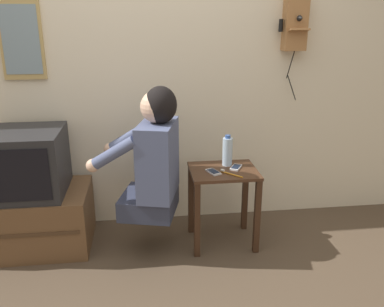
{
  "coord_description": "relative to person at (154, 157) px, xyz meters",
  "views": [
    {
      "loc": [
        -0.07,
        -2.06,
        1.6
      ],
      "look_at": [
        0.26,
        0.53,
        0.72
      ],
      "focal_mm": 38.0,
      "sensor_mm": 36.0,
      "label": 1
    }
  ],
  "objects": [
    {
      "name": "toothbrush",
      "position": [
        0.52,
        -0.04,
        -0.13
      ],
      "size": [
        0.13,
        0.14,
        0.02
      ],
      "rotation": [
        0.0,
        0.0,
        0.75
      ],
      "color": "orange",
      "rests_on": "side_table"
    },
    {
      "name": "wall_back",
      "position": [
        -0.0,
        0.53,
        0.56
      ],
      "size": [
        6.8,
        0.05,
        2.55
      ],
      "color": "beige",
      "rests_on": "ground_plane"
    },
    {
      "name": "ground_plane",
      "position": [
        -0.0,
        -0.52,
        -0.72
      ],
      "size": [
        14.0,
        14.0,
        0.0
      ],
      "primitive_type": "plane",
      "color": "#4C3D2D"
    },
    {
      "name": "tv_stand",
      "position": [
        -0.86,
        0.19,
        -0.5
      ],
      "size": [
        0.76,
        0.56,
        0.43
      ],
      "color": "brown",
      "rests_on": "ground_plane"
    },
    {
      "name": "water_bottle",
      "position": [
        0.54,
        0.15,
        -0.03
      ],
      "size": [
        0.07,
        0.07,
        0.23
      ],
      "color": "#ADC6DB",
      "rests_on": "side_table"
    },
    {
      "name": "framed_picture",
      "position": [
        -0.88,
        0.49,
        0.73
      ],
      "size": [
        0.29,
        0.03,
        0.55
      ],
      "color": "tan"
    },
    {
      "name": "wall_phone_antique",
      "position": [
        1.08,
        0.44,
        0.85
      ],
      "size": [
        0.21,
        0.19,
        0.82
      ],
      "color": "#9E6B3D"
    },
    {
      "name": "side_table",
      "position": [
        0.49,
        0.06,
        -0.28
      ],
      "size": [
        0.47,
        0.39,
        0.58
      ],
      "color": "#422819",
      "rests_on": "ground_plane"
    },
    {
      "name": "cell_phone_spare",
      "position": [
        0.59,
        0.08,
        -0.13
      ],
      "size": [
        0.11,
        0.14,
        0.01
      ],
      "rotation": [
        0.0,
        0.0,
        -0.51
      ],
      "color": "silver",
      "rests_on": "side_table"
    },
    {
      "name": "television",
      "position": [
        -0.87,
        0.18,
        -0.06
      ],
      "size": [
        0.5,
        0.52,
        0.45
      ],
      "color": "#232326",
      "rests_on": "tv_stand"
    },
    {
      "name": "cell_phone_held",
      "position": [
        0.41,
        0.01,
        -0.13
      ],
      "size": [
        0.1,
        0.14,
        0.01
      ],
      "rotation": [
        0.0,
        0.0,
        0.37
      ],
      "color": "silver",
      "rests_on": "side_table"
    },
    {
      "name": "person",
      "position": [
        0.0,
        0.0,
        0.0
      ],
      "size": [
        0.62,
        0.53,
        0.89
      ],
      "rotation": [
        0.0,
        0.0,
        1.32
      ],
      "color": "#2D3347",
      "rests_on": "ground_plane"
    }
  ]
}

